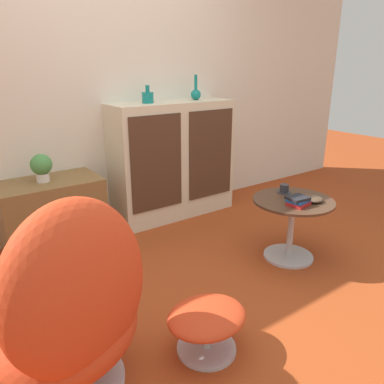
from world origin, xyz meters
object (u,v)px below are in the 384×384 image
Objects in this scene: book_stack at (298,201)px; egg_chair at (72,310)px; tv_console at (52,215)px; ottoman at (207,321)px; coffee_table at (292,219)px; teacup at (284,189)px; vase_leftmost at (148,97)px; sideboard at (174,160)px; bowl at (313,199)px; potted_plant at (41,166)px; vase_inner_left at (196,93)px.

egg_chair is at bearing -173.84° from book_stack.
tv_console reaches higher than ottoman.
teacup reaches higher than coffee_table.
book_stack is (0.39, -1.31, -0.62)m from vase_leftmost.
sideboard is 1.24× the size of egg_chair.
bowl reaches higher than ottoman.
ottoman is 1.16m from coffee_table.
potted_plant reaches higher than book_stack.
sideboard is 7.89× the size of vase_leftmost.
vase_inner_left is 2.07× the size of teacup.
ottoman is at bearing -159.88° from coffee_table.
vase_inner_left is 1.49m from potted_plant.
tv_console is at bearing 135.22° from book_stack.
tv_console is at bearing -178.46° from vase_inner_left.
ottoman is at bearing -111.03° from vase_leftmost.
bowl is (0.54, -1.32, -0.63)m from vase_leftmost.
sideboard reaches higher than tv_console.
potted_plant is (-0.93, -0.04, -0.44)m from vase_leftmost.
bowl is at bearing -86.21° from teacup.
bowl is at bearing -88.13° from vase_inner_left.
coffee_table is at bearing -114.04° from teacup.
vase_inner_left is at bearing 40.85° from egg_chair.
vase_leftmost is at bearing 50.58° from egg_chair.
tv_console is 1.61m from ottoman.
book_stack reaches higher than ottoman.
potted_plant is 1.32× the size of book_stack.
bowl is (0.02, -0.24, -0.01)m from teacup.
vase_leftmost is 1.36× the size of teacup.
egg_chair is at bearing -102.87° from tv_console.
sideboard is at bearing 1.69° from tv_console.
egg_chair reaches higher than ottoman.
tv_console is 0.39m from potted_plant.
ottoman is 1.31m from teacup.
sideboard reaches higher than teacup.
book_stack is at bearing -44.78° from tv_console.
teacup is (1.75, 0.41, 0.07)m from egg_chair.
coffee_table is 2.76× the size of potted_plant.
vase_leftmost is at bearing 179.09° from sideboard.
bowl is at bearing -41.90° from tv_console.
ottoman is 1.24m from bowl.
sideboard is 1.16m from tv_console.
vase_inner_left is 1.46m from book_stack.
sideboard is 2.82× the size of ottoman.
vase_leftmost is (1.22, 1.49, 0.69)m from egg_chair.
teacup is (1.42, -1.04, 0.21)m from tv_console.
vase_inner_left is 1.41× the size of book_stack.
ottoman is 3.82× the size of teacup.
sideboard is 10.76× the size of teacup.
egg_chair is (-0.33, -1.45, 0.15)m from tv_console.
coffee_table is 3.64× the size of book_stack.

